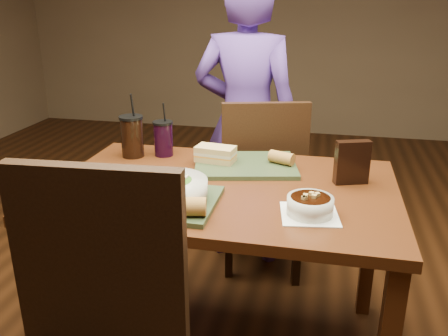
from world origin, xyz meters
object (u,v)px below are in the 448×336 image
(dining_table, at_px, (224,207))
(chip_bag, at_px, (352,162))
(baguette_near, at_px, (187,206))
(cup_cola, at_px, (132,136))
(tray_near, at_px, (156,201))
(sandwich_near, at_px, (116,183))
(chair_far, at_px, (267,180))
(diner, at_px, (246,123))
(cup_berry, at_px, (163,138))
(soup_bowl, at_px, (310,205))
(salad_bowl, at_px, (171,188))
(sandwich_far, at_px, (216,154))
(baguette_far, at_px, (282,158))
(tray_far, at_px, (245,165))

(dining_table, height_order, chip_bag, chip_bag)
(baguette_near, height_order, cup_cola, cup_cola)
(tray_near, height_order, sandwich_near, sandwich_near)
(chair_far, xyz_separation_m, tray_near, (-0.28, -0.84, 0.22))
(diner, height_order, baguette_near, diner)
(cup_berry, bearing_deg, soup_bowl, -35.83)
(salad_bowl, xyz_separation_m, chip_bag, (0.61, 0.34, 0.02))
(chair_far, xyz_separation_m, chip_bag, (0.38, -0.50, 0.30))
(sandwich_near, height_order, chip_bag, chip_bag)
(sandwich_far, relative_size, baguette_far, 1.66)
(salad_bowl, bearing_deg, baguette_near, -49.41)
(cup_berry, bearing_deg, diner, 60.85)
(diner, distance_m, tray_near, 1.03)
(tray_far, xyz_separation_m, baguette_near, (-0.10, -0.54, 0.04))
(dining_table, bearing_deg, chair_far, 82.00)
(salad_bowl, relative_size, sandwich_far, 1.47)
(diner, distance_m, sandwich_near, 1.03)
(salad_bowl, distance_m, sandwich_far, 0.43)
(dining_table, relative_size, baguette_near, 10.59)
(cup_cola, relative_size, cup_berry, 1.18)
(chair_far, relative_size, cup_cola, 3.38)
(chair_far, height_order, cup_cola, cup_cola)
(sandwich_near, bearing_deg, tray_near, -13.81)
(baguette_near, bearing_deg, soup_bowl, 18.11)
(dining_table, distance_m, chair_far, 0.64)
(salad_bowl, relative_size, baguette_far, 2.43)
(sandwich_far, bearing_deg, chair_far, 67.21)
(baguette_far, bearing_deg, baguette_near, -113.55)
(soup_bowl, distance_m, sandwich_far, 0.58)
(diner, xyz_separation_m, soup_bowl, (0.39, -1.00, -0.00))
(chair_far, xyz_separation_m, sandwich_near, (-0.45, -0.80, 0.26))
(soup_bowl, relative_size, baguette_far, 2.02)
(sandwich_far, bearing_deg, sandwich_near, -125.41)
(diner, bearing_deg, chair_far, 131.48)
(sandwich_far, relative_size, cup_berry, 0.72)
(chip_bag, bearing_deg, dining_table, 175.66)
(sandwich_far, bearing_deg, tray_far, 2.18)
(tray_near, bearing_deg, chip_bag, 26.94)
(dining_table, xyz_separation_m, baguette_near, (-0.05, -0.32, 0.14))
(chair_far, relative_size, chip_bag, 5.68)
(sandwich_far, bearing_deg, soup_bowl, -44.44)
(baguette_far, relative_size, cup_berry, 0.43)
(chair_far, bearing_deg, baguette_far, -74.52)
(tray_far, bearing_deg, cup_cola, 176.42)
(tray_far, bearing_deg, sandwich_far, -177.82)
(cup_berry, bearing_deg, sandwich_near, -91.96)
(tray_near, height_order, baguette_near, baguette_near)
(dining_table, distance_m, tray_far, 0.25)
(baguette_near, height_order, cup_berry, cup_berry)
(sandwich_far, height_order, baguette_near, sandwich_far)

